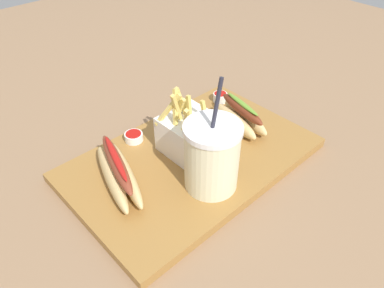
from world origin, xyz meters
name	(u,v)px	position (x,y,z in m)	size (l,w,h in m)	color
ground_plane	(192,166)	(0.00, 0.00, -0.01)	(2.40, 2.40, 0.02)	#8C6B4C
food_tray	(192,159)	(0.00, 0.00, 0.01)	(0.49, 0.31, 0.02)	olive
soda_cup	(212,156)	(-0.03, -0.08, 0.09)	(0.10, 0.10, 0.22)	beige
fries_basket	(188,132)	(0.01, 0.02, 0.06)	(0.10, 0.09, 0.14)	white
hot_dog_1	(240,116)	(0.15, 0.00, 0.04)	(0.09, 0.16, 0.06)	#DBB775
hot_dog_2	(118,173)	(-0.15, 0.03, 0.05)	(0.11, 0.19, 0.07)	#DBB775
ketchup_cup_1	(134,137)	(-0.06, 0.12, 0.03)	(0.04, 0.04, 0.02)	white
ketchup_cup_2	(190,116)	(0.08, 0.09, 0.03)	(0.04, 0.04, 0.02)	white
ketchup_cup_3	(220,97)	(0.19, 0.10, 0.03)	(0.03, 0.03, 0.02)	white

